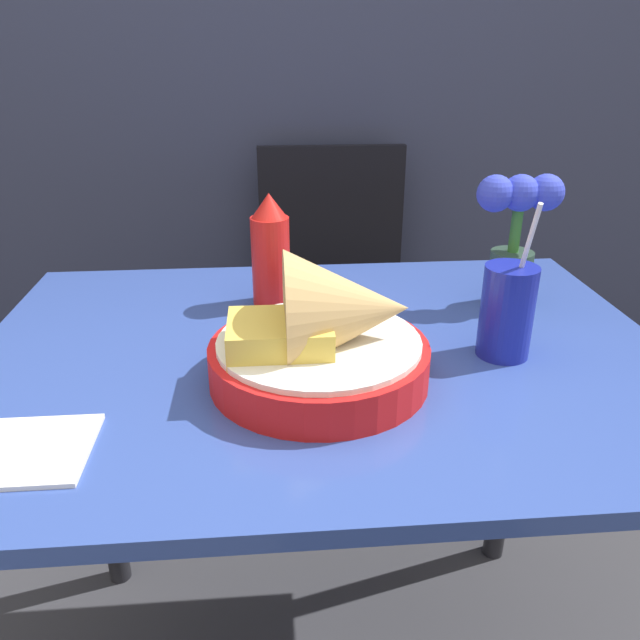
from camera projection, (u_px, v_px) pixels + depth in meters
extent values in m
cube|color=#334C9E|center=(323.00, 355.00, 0.95)|extent=(1.05, 0.77, 0.02)
cylinder|color=black|center=(99.00, 450.00, 1.37)|extent=(0.05, 0.05, 0.74)
cylinder|color=black|center=(510.00, 430.00, 1.44)|extent=(0.05, 0.05, 0.74)
cylinder|color=black|center=(275.00, 452.00, 1.61)|extent=(0.03, 0.03, 0.45)
cylinder|color=black|center=(412.00, 445.00, 1.63)|extent=(0.03, 0.03, 0.45)
cylinder|color=black|center=(273.00, 382.00, 1.93)|extent=(0.03, 0.03, 0.45)
cylinder|color=black|center=(387.00, 378.00, 1.96)|extent=(0.03, 0.03, 0.45)
cube|color=black|center=(337.00, 337.00, 1.69)|extent=(0.40, 0.40, 0.02)
cube|color=black|center=(331.00, 231.00, 1.76)|extent=(0.40, 0.03, 0.47)
cylinder|color=red|center=(319.00, 362.00, 0.85)|extent=(0.30, 0.30, 0.05)
cylinder|color=white|center=(319.00, 342.00, 0.84)|extent=(0.28, 0.28, 0.01)
cone|color=tan|center=(347.00, 310.00, 0.82)|extent=(0.16, 0.16, 0.16)
cube|color=#E5C14C|center=(280.00, 336.00, 0.81)|extent=(0.13, 0.11, 0.04)
cylinder|color=red|center=(271.00, 261.00, 1.08)|extent=(0.07, 0.07, 0.16)
cone|color=red|center=(269.00, 205.00, 1.04)|extent=(0.06, 0.06, 0.04)
cylinder|color=#192399|center=(507.00, 312.00, 0.90)|extent=(0.08, 0.08, 0.14)
cylinder|color=black|center=(506.00, 319.00, 0.91)|extent=(0.07, 0.07, 0.11)
cylinder|color=white|center=(520.00, 271.00, 0.88)|extent=(0.01, 0.07, 0.21)
cylinder|color=#2D4738|center=(509.00, 279.00, 1.08)|extent=(0.07, 0.07, 0.10)
cylinder|color=#33722D|center=(516.00, 226.00, 1.04)|extent=(0.02, 0.02, 0.09)
sphere|color=blue|center=(521.00, 193.00, 1.02)|extent=(0.06, 0.06, 0.06)
sphere|color=blue|center=(495.00, 193.00, 1.02)|extent=(0.06, 0.06, 0.06)
sphere|color=blue|center=(546.00, 192.00, 1.02)|extent=(0.06, 0.06, 0.06)
cube|color=white|center=(16.00, 451.00, 0.70)|extent=(0.17, 0.13, 0.01)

